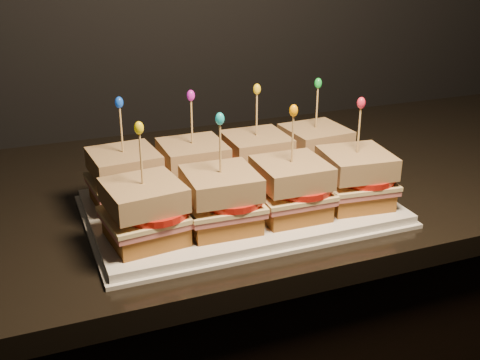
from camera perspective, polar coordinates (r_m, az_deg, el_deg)
name	(u,v)px	position (r m, az deg, el deg)	size (l,w,h in m)	color
granite_slab	(198,194)	(1.03, -4.05, -1.32)	(2.33, 0.65, 0.03)	black
platter	(240,208)	(0.92, 0.00, -2.66)	(0.45, 0.28, 0.02)	white
platter_rim	(240,211)	(0.92, 0.00, -2.99)	(0.46, 0.29, 0.01)	white
sandwich_0_bread_bot	(126,194)	(0.92, -10.72, -1.35)	(0.09, 0.09, 0.03)	brown
sandwich_0_ham	(126,184)	(0.92, -10.79, -0.38)	(0.10, 0.10, 0.01)	#BB5758
sandwich_0_cheese	(125,180)	(0.92, -10.82, 0.02)	(0.10, 0.10, 0.01)	beige
sandwich_0_tomato	(134,175)	(0.91, -10.04, 0.43)	(0.09, 0.09, 0.01)	red
sandwich_0_bread_top	(124,162)	(0.91, -10.95, 1.66)	(0.09, 0.09, 0.03)	brown
sandwich_0_pick	(122,133)	(0.89, -11.17, 4.44)	(0.00, 0.00, 0.09)	tan
sandwich_0_frill	(119,102)	(0.88, -11.39, 7.23)	(0.01, 0.01, 0.02)	blue
sandwich_1_bread_bot	(194,184)	(0.95, -4.41, -0.41)	(0.09, 0.09, 0.03)	brown
sandwich_1_ham	(193,174)	(0.94, -4.44, 0.53)	(0.10, 0.10, 0.01)	#BB5758
sandwich_1_cheese	(193,170)	(0.94, -4.46, 0.93)	(0.10, 0.10, 0.01)	beige
sandwich_1_tomato	(202,166)	(0.93, -3.66, 1.33)	(0.09, 0.09, 0.01)	red
sandwich_1_bread_top	(193,153)	(0.93, -4.51, 2.54)	(0.09, 0.09, 0.03)	brown
sandwich_1_pick	(192,125)	(0.91, -4.60, 5.26)	(0.00, 0.00, 0.09)	tan
sandwich_1_frill	(191,95)	(0.90, -4.68, 8.00)	(0.01, 0.01, 0.02)	#C41AC0
sandwich_2_bread_bot	(256,175)	(0.98, 1.53, 0.47)	(0.09, 0.09, 0.03)	brown
sandwich_2_ham	(256,165)	(0.97, 1.54, 1.39)	(0.10, 0.10, 0.01)	#BB5758
sandwich_2_cheese	(256,161)	(0.97, 1.54, 1.78)	(0.10, 0.10, 0.01)	beige
sandwich_2_tomato	(265,157)	(0.97, 2.34, 2.17)	(0.09, 0.09, 0.01)	red
sandwich_2_bread_top	(256,145)	(0.96, 1.56, 3.34)	(0.09, 0.09, 0.03)	brown
sandwich_2_pick	(257,117)	(0.95, 1.59, 5.98)	(0.00, 0.00, 0.09)	tan
sandwich_2_frill	(257,89)	(0.94, 1.62, 8.62)	(0.01, 0.01, 0.02)	yellow
sandwich_3_bread_bot	(314,166)	(1.02, 7.03, 1.29)	(0.09, 0.09, 0.03)	brown
sandwich_3_ham	(314,157)	(1.02, 7.07, 2.17)	(0.10, 0.10, 0.01)	#BB5758
sandwich_3_cheese	(315,153)	(1.02, 7.09, 2.54)	(0.10, 0.10, 0.01)	beige
sandwich_3_tomato	(323,149)	(1.01, 7.87, 2.91)	(0.09, 0.09, 0.01)	red
sandwich_3_bread_top	(315,137)	(1.01, 7.17, 4.05)	(0.09, 0.09, 0.03)	brown
sandwich_3_pick	(317,110)	(0.99, 7.29, 6.57)	(0.00, 0.00, 0.09)	tan
sandwich_3_frill	(318,83)	(0.98, 7.42, 9.10)	(0.01, 0.01, 0.02)	green
sandwich_4_bread_bot	(146,231)	(0.81, -8.91, -4.78)	(0.09, 0.09, 0.03)	brown
sandwich_4_ham	(145,219)	(0.80, -8.98, -3.71)	(0.10, 0.10, 0.01)	#BB5758
sandwich_4_cheese	(145,215)	(0.80, -9.01, -3.26)	(0.10, 0.10, 0.01)	beige
sandwich_4_tomato	(155,210)	(0.79, -8.11, -2.82)	(0.09, 0.09, 0.01)	red
sandwich_4_bread_top	(143,195)	(0.79, -9.14, -1.42)	(0.09, 0.09, 0.03)	brown
sandwich_4_pick	(141,162)	(0.77, -9.35, 1.71)	(0.00, 0.00, 0.09)	tan
sandwich_4_frill	(139,128)	(0.76, -9.56, 4.90)	(0.01, 0.01, 0.02)	yellow
sandwich_5_bread_bot	(221,218)	(0.84, -1.80, -3.61)	(0.09, 0.09, 0.03)	brown
sandwich_5_ham	(221,207)	(0.83, -1.81, -2.56)	(0.10, 0.10, 0.01)	#BB5758
sandwich_5_cheese	(221,202)	(0.83, -1.82, -2.12)	(0.10, 0.10, 0.01)	beige
sandwich_5_tomato	(231,198)	(0.82, -0.89, -1.68)	(0.09, 0.09, 0.01)	red
sandwich_5_bread_top	(221,183)	(0.81, -1.84, -0.32)	(0.09, 0.09, 0.03)	brown
sandwich_5_pick	(220,151)	(0.80, -1.88, 2.73)	(0.00, 0.00, 0.09)	tan
sandwich_5_frill	(220,119)	(0.78, -1.92, 5.83)	(0.01, 0.01, 0.02)	#14B1B5
sandwich_6_bread_bot	(290,206)	(0.87, 4.79, -2.47)	(0.09, 0.09, 0.03)	brown
sandwich_6_ham	(291,195)	(0.87, 4.82, -1.46)	(0.10, 0.10, 0.01)	#BB5758
sandwich_6_cheese	(291,191)	(0.86, 4.84, -1.04)	(0.10, 0.10, 0.01)	beige
sandwich_6_tomato	(300,186)	(0.86, 5.75, -0.61)	(0.09, 0.09, 0.01)	red
sandwich_6_bread_top	(291,173)	(0.85, 4.90, 0.69)	(0.09, 0.09, 0.03)	brown
sandwich_6_pick	(293,142)	(0.84, 5.00, 3.62)	(0.00, 0.00, 0.09)	tan
sandwich_6_frill	(294,110)	(0.82, 5.11, 6.59)	(0.01, 0.01, 0.02)	#FB9701
sandwich_7_bread_bot	(354,195)	(0.92, 10.74, -1.41)	(0.09, 0.09, 0.03)	brown
sandwich_7_ham	(355,185)	(0.92, 10.82, -0.45)	(0.10, 0.10, 0.01)	#BB5758
sandwich_7_cheese	(355,180)	(0.91, 10.85, -0.04)	(0.10, 0.10, 0.01)	beige
sandwich_7_tomato	(365,176)	(0.91, 11.72, 0.36)	(0.09, 0.09, 0.01)	red
sandwich_7_bread_top	(356,163)	(0.90, 10.98, 1.60)	(0.09, 0.09, 0.03)	brown
sandwich_7_pick	(359,133)	(0.89, 11.20, 4.38)	(0.00, 0.00, 0.09)	tan
sandwich_7_frill	(361,103)	(0.87, 11.42, 7.18)	(0.01, 0.01, 0.02)	red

